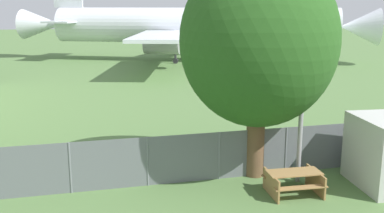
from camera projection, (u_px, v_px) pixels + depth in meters
name	position (u px, v px, depth m)	size (l,w,h in m)	color
perimeter_fence	(219.00, 156.00, 15.82)	(56.07, 0.07, 1.73)	slate
airplane	(190.00, 26.00, 48.96)	(37.37, 30.34, 11.55)	white
picnic_bench_near_cabin	(294.00, 180.00, 14.64)	(1.82, 1.49, 0.76)	#A37A47
tree_near_hangar	(258.00, 41.00, 15.29)	(5.42, 5.42, 7.85)	brown
light_mast	(305.00, 39.00, 14.67)	(0.44, 0.44, 8.18)	#99999E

